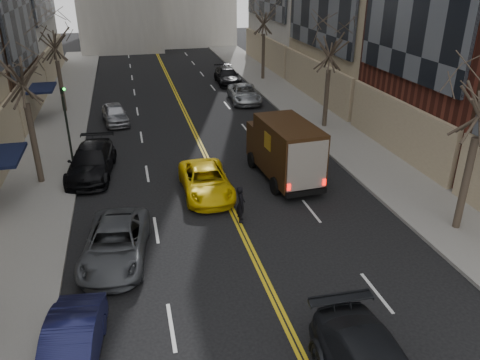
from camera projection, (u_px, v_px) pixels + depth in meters
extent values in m
cube|color=slate|center=(53.00, 138.00, 29.99)|extent=(4.00, 66.00, 0.15)
cube|color=slate|center=(316.00, 118.00, 33.88)|extent=(4.00, 66.00, 0.15)
cube|color=black|center=(39.00, 88.00, 32.33)|extent=(2.00, 3.00, 0.15)
cube|color=black|center=(28.00, 104.00, 32.57)|extent=(0.20, 3.00, 2.50)
cylinder|color=#382D23|center=(34.00, 144.00, 22.98)|extent=(0.30, 0.30, 4.05)
cylinder|color=#382D23|center=(61.00, 86.00, 34.52)|extent=(0.30, 0.30, 3.69)
cylinder|color=#382D23|center=(465.00, 184.00, 18.87)|extent=(0.30, 0.30, 3.96)
cylinder|color=#382D23|center=(326.00, 98.00, 31.25)|extent=(0.30, 0.30, 3.78)
cylinder|color=#382D23|center=(263.00, 57.00, 44.39)|extent=(0.30, 0.30, 4.14)
cylinder|color=black|center=(68.00, 131.00, 25.10)|extent=(0.12, 0.12, 3.80)
imported|color=black|center=(61.00, 88.00, 24.11)|extent=(0.15, 0.18, 0.90)
sphere|color=#0CE526|center=(64.00, 89.00, 24.08)|extent=(0.14, 0.14, 0.14)
cube|color=black|center=(283.00, 170.00, 24.27)|extent=(2.39, 5.90, 0.27)
cube|color=black|center=(269.00, 140.00, 25.72)|extent=(2.22, 1.68, 1.90)
cube|color=black|center=(288.00, 150.00, 23.29)|extent=(2.47, 4.56, 2.71)
cube|color=black|center=(306.00, 192.00, 21.86)|extent=(2.08, 0.31, 0.27)
cube|color=red|center=(289.00, 187.00, 21.43)|extent=(0.17, 0.07, 0.32)
cube|color=red|center=(324.00, 182.00, 21.93)|extent=(0.17, 0.07, 0.32)
cube|color=gold|center=(267.00, 141.00, 22.79)|extent=(0.09, 0.81, 0.81)
cube|color=gold|center=(309.00, 137.00, 23.40)|extent=(0.09, 0.81, 0.81)
cylinder|color=black|center=(252.00, 160.00, 25.64)|extent=(0.31, 0.88, 0.87)
cylinder|color=black|center=(288.00, 156.00, 26.23)|extent=(0.31, 0.88, 0.87)
cylinder|color=black|center=(275.00, 186.00, 22.67)|extent=(0.31, 0.88, 0.87)
cylinder|color=black|center=(315.00, 180.00, 23.26)|extent=(0.31, 0.88, 0.87)
cube|color=black|center=(369.00, 344.00, 11.83)|extent=(0.13, 0.04, 0.09)
cube|color=blue|center=(369.00, 345.00, 11.80)|extent=(0.10, 0.01, 0.06)
imported|color=#E4BE09|center=(206.00, 181.00, 22.58)|extent=(2.25, 4.84, 1.34)
imported|color=black|center=(241.00, 204.00, 20.08)|extent=(0.49, 0.66, 1.67)
imported|color=#121439|center=(71.00, 348.00, 12.79)|extent=(1.88, 4.18, 1.33)
imported|color=#46484D|center=(115.00, 244.00, 17.52)|extent=(2.93, 5.19, 1.37)
imported|color=black|center=(91.00, 162.00, 24.58)|extent=(2.74, 5.50, 1.54)
imported|color=#9A9CA1|center=(115.00, 114.00, 32.76)|extent=(2.12, 4.14, 1.35)
imported|color=#51535A|center=(293.00, 133.00, 29.15)|extent=(1.50, 3.91, 1.27)
imported|color=#ABAFB3|center=(244.00, 94.00, 37.82)|extent=(2.64, 5.06, 1.36)
imported|color=black|center=(227.00, 76.00, 43.48)|extent=(2.19, 5.03, 1.44)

